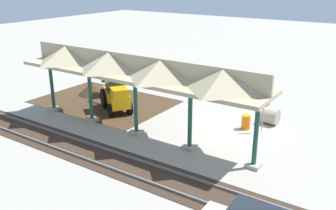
{
  "coord_description": "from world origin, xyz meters",
  "views": [
    {
      "loc": [
        -8.52,
        20.51,
        9.22
      ],
      "look_at": [
        3.62,
        2.46,
        1.6
      ],
      "focal_mm": 40.0,
      "sensor_mm": 36.0,
      "label": 1
    }
  ],
  "objects_px": {
    "concrete_pipe": "(270,116)",
    "traffic_barrel": "(246,122)",
    "stop_sign": "(264,106)",
    "backhoe": "(116,93)"
  },
  "relations": [
    {
      "from": "backhoe",
      "to": "traffic_barrel",
      "type": "height_order",
      "value": "backhoe"
    },
    {
      "from": "concrete_pipe",
      "to": "traffic_barrel",
      "type": "xyz_separation_m",
      "value": [
        0.98,
        1.68,
        -0.07
      ]
    },
    {
      "from": "stop_sign",
      "to": "traffic_barrel",
      "type": "bearing_deg",
      "value": 6.88
    },
    {
      "from": "stop_sign",
      "to": "backhoe",
      "type": "distance_m",
      "value": 10.36
    },
    {
      "from": "stop_sign",
      "to": "concrete_pipe",
      "type": "distance_m",
      "value": 1.96
    },
    {
      "from": "concrete_pipe",
      "to": "traffic_barrel",
      "type": "relative_size",
      "value": 1.2
    },
    {
      "from": "traffic_barrel",
      "to": "stop_sign",
      "type": "bearing_deg",
      "value": -173.12
    },
    {
      "from": "stop_sign",
      "to": "traffic_barrel",
      "type": "xyz_separation_m",
      "value": [
        1.01,
        0.12,
        -1.27
      ]
    },
    {
      "from": "concrete_pipe",
      "to": "stop_sign",
      "type": "bearing_deg",
      "value": 91.18
    },
    {
      "from": "backhoe",
      "to": "concrete_pipe",
      "type": "distance_m",
      "value": 10.75
    }
  ]
}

